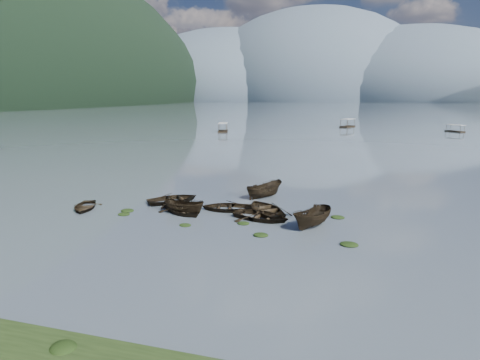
% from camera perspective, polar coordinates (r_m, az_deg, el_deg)
% --- Properties ---
extents(ground_plane, '(2400.00, 2400.00, 0.00)m').
position_cam_1_polar(ground_plane, '(26.74, -6.72, -9.66)').
color(ground_plane, '#4D5761').
extents(haze_mtn_a, '(520.00, 520.00, 280.00)m').
position_cam_1_polar(haze_mtn_a, '(961.49, -1.40, 12.02)').
color(haze_mtn_a, '#475666').
rests_on(haze_mtn_a, ground).
extents(haze_mtn_b, '(520.00, 520.00, 340.00)m').
position_cam_1_polar(haze_mtn_b, '(925.60, 10.83, 11.78)').
color(haze_mtn_b, '#475666').
rests_on(haze_mtn_b, ground).
extents(haze_mtn_c, '(520.00, 520.00, 260.00)m').
position_cam_1_polar(haze_mtn_c, '(932.21, 23.41, 10.99)').
color(haze_mtn_c, '#475666').
rests_on(haze_mtn_c, ground).
extents(rowboat_0, '(4.02, 4.60, 0.79)m').
position_cam_1_polar(rowboat_0, '(37.30, -22.56, -4.08)').
color(rowboat_0, black).
rests_on(rowboat_0, ground).
extents(rowboat_1, '(5.97, 5.86, 1.01)m').
position_cam_1_polar(rowboat_1, '(37.16, -10.14, -3.35)').
color(rowboat_1, black).
rests_on(rowboat_1, ground).
extents(rowboat_2, '(4.01, 1.87, 1.50)m').
position_cam_1_polar(rowboat_2, '(33.50, -8.48, -5.07)').
color(rowboat_2, black).
rests_on(rowboat_2, ground).
extents(rowboat_3, '(5.94, 6.25, 1.05)m').
position_cam_1_polar(rowboat_3, '(33.45, 3.94, -4.98)').
color(rowboat_3, black).
rests_on(rowboat_3, ground).
extents(rowboat_4, '(5.55, 4.53, 1.01)m').
position_cam_1_polar(rowboat_4, '(31.64, 3.24, -6.01)').
color(rowboat_4, black).
rests_on(rowboat_4, ground).
extents(rowboat_5, '(3.69, 4.77, 1.74)m').
position_cam_1_polar(rowboat_5, '(30.46, 10.96, -6.98)').
color(rowboat_5, black).
rests_on(rowboat_5, ground).
extents(rowboat_6, '(5.62, 5.23, 0.95)m').
position_cam_1_polar(rowboat_6, '(33.70, -8.70, -4.97)').
color(rowboat_6, black).
rests_on(rowboat_6, ground).
extents(rowboat_7, '(5.13, 4.09, 0.95)m').
position_cam_1_polar(rowboat_7, '(34.17, -2.04, -4.58)').
color(rowboat_7, black).
rests_on(rowboat_7, ground).
extents(rowboat_8, '(4.11, 4.68, 1.76)m').
position_cam_1_polar(rowboat_8, '(38.53, 3.72, -2.60)').
color(rowboat_8, black).
rests_on(rowboat_8, ground).
extents(weed_clump_0, '(1.20, 0.98, 0.26)m').
position_cam_1_polar(weed_clump_0, '(35.21, -16.77, -4.60)').
color(weed_clump_0, black).
rests_on(weed_clump_0, ground).
extents(weed_clump_1, '(0.98, 0.79, 0.22)m').
position_cam_1_polar(weed_clump_1, '(30.42, -8.35, -6.90)').
color(weed_clump_1, black).
rests_on(weed_clump_1, ground).
extents(weed_clump_2, '(1.14, 0.91, 0.25)m').
position_cam_1_polar(weed_clump_2, '(28.07, 3.19, -8.48)').
color(weed_clump_2, black).
rests_on(weed_clump_2, ground).
extents(weed_clump_3, '(1.00, 0.84, 0.22)m').
position_cam_1_polar(weed_clump_3, '(30.50, 0.52, -6.71)').
color(weed_clump_3, black).
rests_on(weed_clump_3, ground).
extents(weed_clump_4, '(1.27, 1.01, 0.26)m').
position_cam_1_polar(weed_clump_4, '(27.41, 16.29, -9.53)').
color(weed_clump_4, black).
rests_on(weed_clump_4, ground).
extents(weed_clump_5, '(1.09, 0.88, 0.23)m').
position_cam_1_polar(weed_clump_5, '(34.30, -17.27, -5.09)').
color(weed_clump_5, black).
rests_on(weed_clump_5, ground).
extents(weed_clump_6, '(0.88, 0.73, 0.18)m').
position_cam_1_polar(weed_clump_6, '(36.62, -11.00, -3.62)').
color(weed_clump_6, black).
rests_on(weed_clump_6, ground).
extents(weed_clump_7, '(1.17, 0.93, 0.25)m').
position_cam_1_polar(weed_clump_7, '(33.02, 14.66, -5.61)').
color(weed_clump_7, black).
rests_on(weed_clump_7, ground).
extents(pontoon_left, '(4.18, 6.86, 2.45)m').
position_cam_1_polar(pontoon_left, '(110.35, -2.61, 7.36)').
color(pontoon_left, black).
rests_on(pontoon_left, ground).
extents(pontoon_centre, '(5.37, 7.36, 2.61)m').
position_cam_1_polar(pontoon_centre, '(132.40, 16.03, 7.76)').
color(pontoon_centre, black).
rests_on(pontoon_centre, ground).
extents(pontoon_right, '(4.89, 5.35, 1.97)m').
position_cam_1_polar(pontoon_right, '(126.55, 29.92, 6.38)').
color(pontoon_right, black).
rests_on(pontoon_right, ground).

